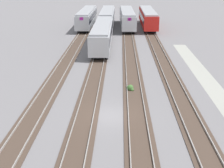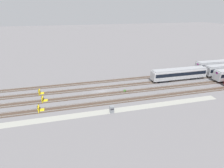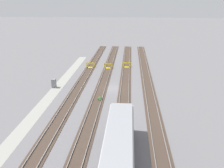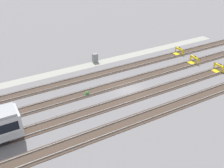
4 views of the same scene
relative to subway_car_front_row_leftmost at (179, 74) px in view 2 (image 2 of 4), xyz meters
The scene contains 13 objects.
ground_plane 25.01m from the subway_car_front_row_leftmost, behind, with size 400.00×400.00×0.00m, color slate.
service_walkway 27.88m from the subway_car_front_row_leftmost, 153.27° to the right, with size 54.00×2.00×0.01m, color #9E9E93.
rail_track_nearest 26.36m from the subway_car_front_row_leftmost, 160.87° to the right, with size 90.00×2.24×0.21m.
rail_track_near_inner 25.28m from the subway_car_front_row_leftmost, behind, with size 90.00×2.24×0.21m.
rail_track_middle 24.91m from the subway_car_front_row_leftmost, behind, with size 90.00×2.24×0.21m.
rail_track_far_inner 25.29m from the subway_car_front_row_leftmost, behind, with size 90.00×2.24×0.21m.
subway_car_front_row_leftmost is the anchor object (origin of this frame).
subway_car_front_row_right_inner 19.59m from the subway_car_front_row_leftmost, 12.98° to the left, with size 18.02×2.98×3.70m.
bumper_stop_nearest_track 40.93m from the subway_car_front_row_leftmost, 167.86° to the right, with size 1.38×2.01×1.22m.
bumper_stop_near_inner_track 39.90m from the subway_car_front_row_leftmost, behind, with size 1.35×2.00×1.22m.
bumper_stop_middle_track 40.93m from the subway_car_front_row_leftmost, behind, with size 1.37×2.01×1.22m.
electrical_cabinet 28.06m from the subway_car_front_row_leftmost, 152.01° to the right, with size 0.90×0.73×1.60m.
weed_clump 19.33m from the subway_car_front_row_leftmost, 168.34° to the right, with size 0.92×0.70×0.64m.
Camera 2 is at (-7.62, -42.33, 21.01)m, focal length 28.00 mm.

